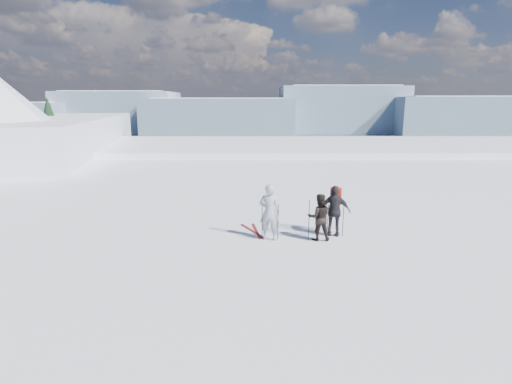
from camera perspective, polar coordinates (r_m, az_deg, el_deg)
lake_basin at (r=40.98m, az=2.60°, el=-2.77°), size 820.00×820.00×71.62m
far_mountain_range at (r=465.45m, az=3.68°, el=11.25°), size 770.00×110.00×53.00m
near_ridge at (r=46.54m, az=-32.09°, el=0.94°), size 31.37×35.68×25.62m
skier_grey at (r=12.99m, az=1.93°, el=-2.90°), size 0.76×0.58×1.86m
skier_dark at (r=13.14m, az=8.98°, el=-3.57°), size 0.77×0.61×1.55m
skier_pack at (r=13.60m, az=11.19°, el=-2.70°), size 1.09×0.67×1.74m
backpack at (r=13.59m, az=11.46°, el=2.27°), size 0.41×0.30×0.57m
ski_poles at (r=13.20m, az=7.57°, el=-4.12°), size 2.74×0.45×1.36m
skis_loose at (r=14.06m, az=-0.23°, el=-5.57°), size 0.87×1.70×0.03m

